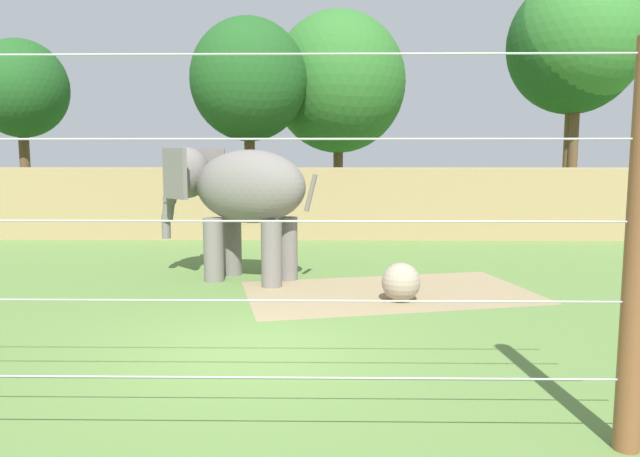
{
  "coord_description": "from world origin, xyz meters",
  "views": [
    {
      "loc": [
        1.15,
        -8.79,
        2.93
      ],
      "look_at": [
        0.96,
        3.68,
        1.4
      ],
      "focal_mm": 33.85,
      "sensor_mm": 36.0,
      "label": 1
    }
  ],
  "objects": [
    {
      "name": "embankment_wall",
      "position": [
        0.0,
        12.6,
        1.23
      ],
      "size": [
        36.0,
        1.8,
        2.46
      ],
      "primitive_type": "cube",
      "color": "tan",
      "rests_on": "ground"
    },
    {
      "name": "dirt_patch",
      "position": [
        2.44,
        3.87,
        0.0
      ],
      "size": [
        6.64,
        4.66,
        0.01
      ],
      "primitive_type": "cube",
      "rotation": [
        0.0,
        0.0,
        0.22
      ],
      "color": "#937F5B",
      "rests_on": "ground"
    },
    {
      "name": "tree_left_of_centre",
      "position": [
        -12.4,
        17.96,
        5.77
      ],
      "size": [
        4.07,
        4.07,
        7.95
      ],
      "color": "brown",
      "rests_on": "ground"
    },
    {
      "name": "tree_far_left",
      "position": [
        12.43,
        19.51,
        8.06
      ],
      "size": [
        5.88,
        5.88,
        11.18
      ],
      "color": "brown",
      "rests_on": "ground"
    },
    {
      "name": "tree_right_of_centre",
      "position": [
        1.56,
        19.22,
        6.19
      ],
      "size": [
        6.07,
        6.07,
        9.39
      ],
      "color": "brown",
      "rests_on": "ground"
    },
    {
      "name": "enrichment_ball",
      "position": [
        2.59,
        3.1,
        0.39
      ],
      "size": [
        0.78,
        0.78,
        0.78
      ],
      "primitive_type": "sphere",
      "color": "gray",
      "rests_on": "ground"
    },
    {
      "name": "elephant",
      "position": [
        -0.98,
        5.19,
        2.06
      ],
      "size": [
        3.95,
        2.59,
        3.11
      ],
      "color": "slate",
      "rests_on": "ground"
    },
    {
      "name": "tree_far_right",
      "position": [
        12.32,
        19.78,
        7.88
      ],
      "size": [
        5.94,
        5.94,
        11.02
      ],
      "color": "brown",
      "rests_on": "ground"
    },
    {
      "name": "tree_behind_wall",
      "position": [
        -2.17,
        16.47,
        5.97
      ],
      "size": [
        4.79,
        4.79,
        8.51
      ],
      "color": "brown",
      "rests_on": "ground"
    },
    {
      "name": "ground_plane",
      "position": [
        0.0,
        0.0,
        0.0
      ],
      "size": [
        120.0,
        120.0,
        0.0
      ],
      "primitive_type": "plane",
      "color": "#5B7F3D"
    },
    {
      "name": "cable_fence",
      "position": [
        0.0,
        -3.02,
        2.02
      ],
      "size": [
        9.24,
        0.25,
        4.02
      ],
      "color": "brown",
      "rests_on": "ground"
    }
  ]
}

